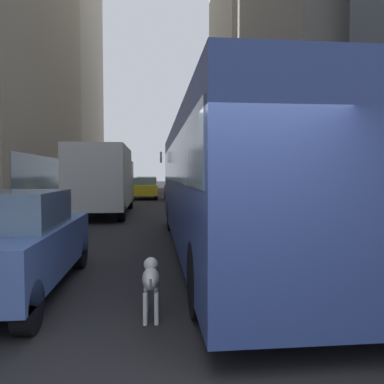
{
  "coord_description": "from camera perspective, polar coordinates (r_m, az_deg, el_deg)",
  "views": [
    {
      "loc": [
        -0.55,
        -2.58,
        1.88
      ],
      "look_at": [
        0.48,
        7.42,
        1.4
      ],
      "focal_mm": 35.4,
      "sensor_mm": 36.0,
      "label": 1
    }
  ],
  "objects": [
    {
      "name": "car_grey_wagon",
      "position": [
        37.82,
        -0.8,
        1.13
      ],
      "size": [
        1.84,
        4.26,
        1.62
      ],
      "color": "slate",
      "rests_on": "ground"
    },
    {
      "name": "transit_bus",
      "position": [
        9.18,
        5.11,
        2.08
      ],
      "size": [
        2.78,
        11.53,
        3.05
      ],
      "color": "#33478C",
      "rests_on": "ground"
    },
    {
      "name": "sidewalk_right",
      "position": [
        38.14,
        3.56,
        0.02
      ],
      "size": [
        2.4,
        110.0,
        0.15
      ],
      "primitive_type": "cube",
      "color": "gray",
      "rests_on": "ground"
    },
    {
      "name": "car_white_van",
      "position": [
        36.95,
        -6.89,
        1.07
      ],
      "size": [
        1.9,
        4.09,
        1.62
      ],
      "color": "silver",
      "rests_on": "ground"
    },
    {
      "name": "car_yellow_taxi",
      "position": [
        29.0,
        -7.16,
        0.63
      ],
      "size": [
        1.95,
        4.66,
        1.62
      ],
      "color": "yellow",
      "rests_on": "ground"
    },
    {
      "name": "building_left_far",
      "position": [
        46.65,
        -21.04,
        20.55
      ],
      "size": [
        9.51,
        19.09,
        32.6
      ],
      "color": "#B2A893",
      "rests_on": "ground"
    },
    {
      "name": "car_red_coupe",
      "position": [
        27.18,
        -2.18,
        0.5
      ],
      "size": [
        1.8,
        4.31,
        1.62
      ],
      "color": "red",
      "rests_on": "ground"
    },
    {
      "name": "dalmatian_dog",
      "position": [
        5.12,
        -6.23,
        -12.77
      ],
      "size": [
        0.22,
        0.96,
        0.72
      ],
      "color": "white",
      "rests_on": "ground"
    },
    {
      "name": "ground_plane",
      "position": [
        37.63,
        -5.04,
        -0.14
      ],
      "size": [
        120.0,
        120.0,
        0.0
      ],
      "primitive_type": "plane",
      "color": "#232326"
    },
    {
      "name": "box_truck",
      "position": [
        17.85,
        -13.13,
        1.98
      ],
      "size": [
        2.3,
        7.5,
        3.05
      ],
      "color": "silver",
      "rests_on": "ground"
    },
    {
      "name": "building_right_mid",
      "position": [
        29.05,
        22.11,
        24.67
      ],
      "size": [
        11.64,
        14.98,
        25.66
      ],
      "color": "gray",
      "rests_on": "ground"
    },
    {
      "name": "sidewalk_left",
      "position": [
        37.97,
        -13.67,
        -0.07
      ],
      "size": [
        2.4,
        110.0,
        0.15
      ],
      "primitive_type": "cube",
      "color": "#9E9991",
      "rests_on": "ground"
    },
    {
      "name": "car_blue_hatchback",
      "position": [
        6.55,
        -26.07,
        -6.85
      ],
      "size": [
        1.77,
        3.97,
        1.62
      ],
      "color": "#4C6BB7",
      "rests_on": "ground"
    },
    {
      "name": "building_right_far",
      "position": [
        44.29,
        11.32,
        19.1
      ],
      "size": [
        10.83,
        14.11,
        28.81
      ],
      "color": "#B2A893",
      "rests_on": "ground"
    }
  ]
}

